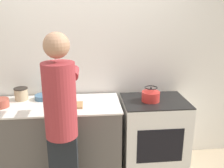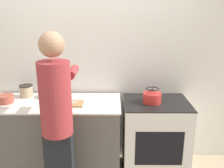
# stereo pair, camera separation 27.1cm
# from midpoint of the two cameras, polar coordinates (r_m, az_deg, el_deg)

# --- Properties ---
(wall_back) EXTENTS (8.00, 0.05, 2.60)m
(wall_back) POSITION_cam_midpoint_polar(r_m,az_deg,el_deg) (3.14, -2.34, 4.82)
(wall_back) COLOR white
(wall_back) RESTS_ON ground_plane
(counter) EXTENTS (1.52, 0.66, 0.92)m
(counter) POSITION_cam_midpoint_polar(r_m,az_deg,el_deg) (3.12, -9.98, -12.05)
(counter) COLOR #5B5651
(counter) RESTS_ON ground_plane
(oven) EXTENTS (0.74, 0.60, 0.93)m
(oven) POSITION_cam_midpoint_polar(r_m,az_deg,el_deg) (3.12, 12.24, -12.07)
(oven) COLOR silver
(oven) RESTS_ON ground_plane
(person) EXTENTS (0.33, 0.57, 1.78)m
(person) POSITION_cam_midpoint_polar(r_m,az_deg,el_deg) (2.37, -9.28, -7.53)
(person) COLOR black
(person) RESTS_ON ground_plane
(cutting_board) EXTENTS (0.30, 0.19, 0.02)m
(cutting_board) POSITION_cam_midpoint_polar(r_m,az_deg,el_deg) (2.83, -6.94, -4.55)
(cutting_board) COLOR #A87A4C
(cutting_board) RESTS_ON counter
(knife) EXTENTS (0.19, 0.09, 0.01)m
(knife) POSITION_cam_midpoint_polar(r_m,az_deg,el_deg) (2.82, -7.28, -4.41)
(knife) COLOR silver
(knife) RESTS_ON cutting_board
(kettle) EXTENTS (0.21, 0.21, 0.17)m
(kettle) POSITION_cam_midpoint_polar(r_m,az_deg,el_deg) (2.87, 11.84, -2.89)
(kettle) COLOR red
(kettle) RESTS_ON oven
(bowl_prep) EXTENTS (0.20, 0.20, 0.06)m
(bowl_prep) POSITION_cam_midpoint_polar(r_m,az_deg,el_deg) (3.11, -12.22, -2.45)
(bowl_prep) COLOR #426684
(bowl_prep) RESTS_ON counter
(bowl_mixing) EXTENTS (0.19, 0.19, 0.09)m
(bowl_mixing) POSITION_cam_midpoint_polar(r_m,az_deg,el_deg) (3.05, -20.94, -3.26)
(bowl_mixing) COLOR #9E4738
(bowl_mixing) RESTS_ON counter
(canister_jar) EXTENTS (0.16, 0.16, 0.15)m
(canister_jar) POSITION_cam_midpoint_polar(r_m,az_deg,el_deg) (3.16, -16.72, -1.56)
(canister_jar) COLOR tan
(canister_jar) RESTS_ON counter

